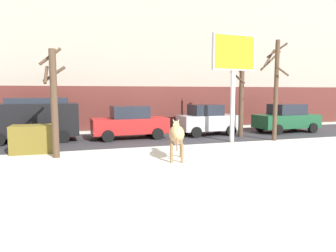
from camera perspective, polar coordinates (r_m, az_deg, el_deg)
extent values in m
plane|color=silver|center=(11.06, 6.38, -7.39)|extent=(120.00, 120.00, 0.00)
cube|color=#333338|center=(17.64, -2.89, -2.19)|extent=(60.00, 5.60, 0.01)
cube|color=#A39989|center=(24.00, -6.94, 15.61)|extent=(44.00, 6.00, 13.00)
cube|color=#5B2823|center=(20.72, -5.22, 3.50)|extent=(43.12, 0.10, 2.80)
ellipsoid|color=tan|center=(11.78, 1.62, -1.46)|extent=(0.99, 1.52, 0.64)
cylinder|color=olive|center=(12.36, 0.64, -4.23)|extent=(0.12, 0.12, 0.70)
cylinder|color=olive|center=(12.37, 2.45, -4.22)|extent=(0.12, 0.12, 0.70)
cylinder|color=olive|center=(11.40, 0.70, -5.13)|extent=(0.12, 0.12, 0.70)
cylinder|color=olive|center=(11.41, 2.66, -5.12)|extent=(0.12, 0.12, 0.70)
cylinder|color=tan|center=(12.50, 1.53, -0.17)|extent=(0.39, 0.53, 0.44)
ellipsoid|color=olive|center=(12.71, 1.50, 0.39)|extent=(0.36, 0.49, 0.28)
cone|color=beige|center=(12.65, 1.01, 1.09)|extent=(0.13, 0.09, 0.15)
cone|color=beige|center=(12.65, 2.01, 1.09)|extent=(0.13, 0.09, 0.15)
cylinder|color=olive|center=(11.16, 1.71, -3.20)|extent=(0.06, 0.06, 0.60)
ellipsoid|color=beige|center=(11.65, 1.64, -3.04)|extent=(0.31, 0.34, 0.20)
cylinder|color=silver|center=(16.40, 11.93, 3.70)|extent=(0.24, 0.24, 3.80)
cube|color=silver|center=(16.51, 12.15, 13.27)|extent=(2.53, 0.46, 1.82)
cube|color=yellow|center=(16.49, 12.21, 13.28)|extent=(2.40, 0.41, 1.70)
cube|color=black|center=(17.61, -23.93, 1.08)|extent=(4.67, 2.07, 1.70)
cube|color=#1E232D|center=(17.54, -23.10, 4.37)|extent=(3.06, 1.78, 0.30)
cylinder|color=black|center=(18.59, -18.99, -1.10)|extent=(0.65, 0.24, 0.64)
cylinder|color=black|center=(16.71, -18.93, -1.91)|extent=(0.65, 0.24, 0.64)
cylinder|color=black|center=(18.81, -28.13, -1.43)|extent=(0.65, 0.24, 0.64)
cube|color=red|center=(17.38, -7.13, 0.09)|extent=(4.26, 1.91, 0.84)
cube|color=#1E232D|center=(17.32, -7.16, 2.59)|extent=(2.06, 1.62, 0.68)
cylinder|color=black|center=(18.61, -3.58, -0.76)|extent=(0.65, 0.24, 0.64)
cylinder|color=black|center=(16.94, -1.95, -1.46)|extent=(0.65, 0.24, 0.64)
cylinder|color=black|center=(18.06, -11.94, -1.10)|extent=(0.65, 0.24, 0.64)
cylinder|color=black|center=(16.33, -11.13, -1.86)|extent=(0.65, 0.24, 0.64)
cube|color=#B7BABF|center=(18.85, 7.36, 0.66)|extent=(3.56, 1.83, 0.90)
cube|color=#1E232D|center=(18.72, 6.98, 3.00)|extent=(1.85, 1.56, 0.64)
cylinder|color=black|center=(20.17, 9.14, -0.28)|extent=(0.65, 0.24, 0.64)
cylinder|color=black|center=(18.71, 11.63, -0.84)|extent=(0.65, 0.24, 0.64)
cylinder|color=black|center=(19.19, 3.16, -0.54)|extent=(0.65, 0.24, 0.64)
cylinder|color=black|center=(17.65, 5.29, -1.17)|extent=(0.65, 0.24, 0.64)
cube|color=#194C2D|center=(21.46, 21.17, 0.89)|extent=(4.26, 1.91, 0.84)
cube|color=#1E232D|center=(21.40, 21.25, 2.92)|extent=(2.06, 1.62, 0.68)
cylinder|color=black|center=(23.05, 22.29, 0.15)|extent=(0.65, 0.24, 0.64)
cylinder|color=black|center=(21.78, 25.36, -0.33)|extent=(0.65, 0.24, 0.64)
cylinder|color=black|center=(21.33, 16.80, -0.11)|extent=(0.65, 0.24, 0.64)
cylinder|color=black|center=(19.95, 19.79, -0.65)|extent=(0.65, 0.24, 0.64)
cylinder|color=#282833|center=(20.27, -21.15, -0.25)|extent=(0.24, 0.24, 0.88)
cube|color=#2D4C93|center=(20.20, -21.23, 1.89)|extent=(0.36, 0.22, 0.64)
sphere|color=beige|center=(20.17, -21.28, 3.10)|extent=(0.20, 0.20, 0.20)
cylinder|color=#4C3828|center=(12.90, -20.44, 3.84)|extent=(0.27, 0.27, 4.29)
cylinder|color=#4C3828|center=(13.33, -20.43, 9.04)|extent=(0.92, 0.18, 0.69)
cylinder|color=#4C3828|center=(12.96, -21.77, 8.84)|extent=(0.19, 0.62, 0.73)
cylinder|color=#4C3828|center=(13.37, -21.11, 12.01)|extent=(0.90, 0.34, 0.76)
cylinder|color=#4C3828|center=(17.44, 19.47, 6.17)|extent=(0.23, 0.23, 5.35)
cylinder|color=#4C3828|center=(18.00, 18.56, 11.46)|extent=(1.24, 0.13, 1.11)
cylinder|color=#4C3828|center=(17.17, 20.54, 9.57)|extent=(0.88, 0.19, 0.53)
cylinder|color=#4C3828|center=(17.76, 18.39, 11.97)|extent=(0.94, 0.49, 0.99)
cylinder|color=#4C3828|center=(18.09, 19.66, 13.12)|extent=(0.95, 0.69, 0.80)
cylinder|color=#4C3828|center=(18.29, 13.54, 6.44)|extent=(0.28, 0.28, 5.41)
cylinder|color=#4C3828|center=(17.94, 12.85, 8.84)|extent=(0.55, 0.91, 0.77)
cylinder|color=#4C3828|center=(18.02, 12.52, 13.77)|extent=(0.50, 1.19, 0.85)
cylinder|color=#4C3828|center=(18.67, 14.16, 11.13)|extent=(0.52, 0.73, 0.98)
cube|color=brown|center=(14.48, -23.97, -2.22)|extent=(1.73, 1.14, 1.20)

